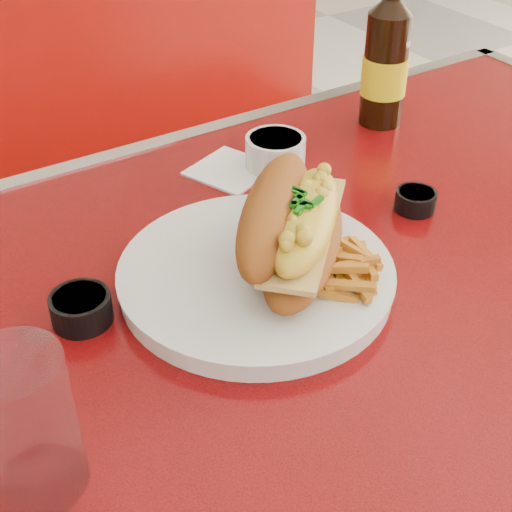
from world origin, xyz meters
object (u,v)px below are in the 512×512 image
booth_bench_far (144,244)px  mac_hoagie (293,225)px  fork (311,255)px  gravy_ramekin (275,152)px  water_tumbler (27,426)px  diner_table (378,339)px  dinner_plate (256,275)px  sauce_cup_left (81,307)px  sauce_cup_right (416,200)px  beer_bottle (386,59)px

booth_bench_far → mac_hoagie: same height
booth_bench_far → fork: 0.95m
gravy_ramekin → water_tumbler: water_tumbler is taller
diner_table → fork: bearing=175.1°
dinner_plate → sauce_cup_left: size_ratio=4.72×
diner_table → dinner_plate: bearing=173.2°
mac_hoagie → sauce_cup_left: (-0.24, 0.05, -0.05)m
booth_bench_far → gravy_ramekin: booth_bench_far is taller
diner_table → booth_bench_far: size_ratio=1.03×
booth_bench_far → gravy_ramekin: 0.77m
booth_bench_far → sauce_cup_left: (-0.38, -0.74, 0.50)m
sauce_cup_right → beer_bottle: beer_bottle is taller
fork → water_tumbler: water_tumbler is taller
sauce_cup_left → booth_bench_far: bearing=63.0°
fork → mac_hoagie: bearing=61.7°
booth_bench_far → water_tumbler: bearing=-117.8°
gravy_ramekin → sauce_cup_right: (0.09, -0.19, -0.01)m
sauce_cup_right → beer_bottle: size_ratio=0.20×
dinner_plate → sauce_cup_right: size_ratio=6.32×
diner_table → sauce_cup_right: size_ratio=21.45×
sauce_cup_right → mac_hoagie: bearing=-172.9°
sauce_cup_right → diner_table: bearing=-151.3°
booth_bench_far → beer_bottle: 0.83m
dinner_plate → beer_bottle: 0.48m
diner_table → dinner_plate: 0.26m
fork → sauce_cup_right: bearing=-95.6°
diner_table → booth_bench_far: 0.87m
diner_table → sauce_cup_right: bearing=28.7°
booth_bench_far → sauce_cup_right: bearing=-84.2°
sauce_cup_right → beer_bottle: bearing=59.4°
water_tumbler → mac_hoagie: bearing=19.4°
diner_table → dinner_plate: size_ratio=3.39×
beer_bottle → sauce_cup_left: bearing=-161.2°
sauce_cup_right → water_tumbler: bearing=-165.3°
sauce_cup_left → beer_bottle: bearing=18.8°
diner_table → mac_hoagie: mac_hoagie is taller
fork → beer_bottle: beer_bottle is taller
fork → sauce_cup_right: 0.20m
mac_hoagie → beer_bottle: size_ratio=0.94×
gravy_ramekin → beer_bottle: beer_bottle is taller
gravy_ramekin → water_tumbler: bearing=-143.9°
diner_table → fork: fork is taller
dinner_plate → water_tumbler: bearing=-156.8°
sauce_cup_left → dinner_plate: bearing=-14.2°
mac_hoagie → beer_bottle: (0.35, 0.26, 0.04)m
mac_hoagie → sauce_cup_left: mac_hoagie is taller
mac_hoagie → water_tumbler: bearing=155.3°
dinner_plate → fork: bearing=-9.9°
dinner_plate → water_tumbler: size_ratio=2.59×
gravy_ramekin → dinner_plate: bearing=-128.6°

